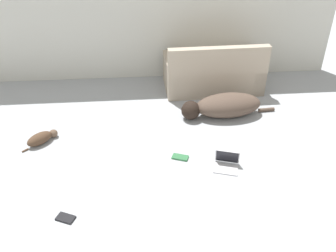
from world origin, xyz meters
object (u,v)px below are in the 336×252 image
at_px(book_black, 66,218).
at_px(cat, 41,138).
at_px(book_green, 180,157).
at_px(couch, 213,74).
at_px(dog, 224,106).
at_px(laptop_open, 227,162).

bearing_deg(book_black, cat, 110.00).
bearing_deg(cat, book_green, -58.24).
bearing_deg(book_black, couch, 53.49).
relative_size(couch, cat, 3.65).
relative_size(book_green, book_black, 1.04).
xyz_separation_m(couch, dog, (0.01, -0.91, -0.11)).
relative_size(cat, book_green, 1.92).
relative_size(couch, book_green, 7.01).
height_order(dog, book_green, dog).
bearing_deg(laptop_open, dog, 97.57).
bearing_deg(dog, laptop_open, 74.85).
bearing_deg(book_green, dog, 52.21).
height_order(laptop_open, book_green, laptop_open).
height_order(couch, laptop_open, couch).
relative_size(laptop_open, book_black, 1.62).
bearing_deg(cat, laptop_open, -59.60).
bearing_deg(couch, book_green, 66.38).
xyz_separation_m(laptop_open, book_black, (-1.94, -0.75, -0.06)).
bearing_deg(laptop_open, book_black, -141.39).
bearing_deg(cat, couch, -15.22).
distance_m(couch, book_black, 3.61).
height_order(cat, book_black, cat).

